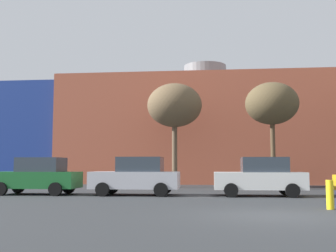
{
  "coord_description": "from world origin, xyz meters",
  "views": [
    {
      "loc": [
        -1.86,
        -12.55,
        1.43
      ],
      "look_at": [
        -3.92,
        7.35,
        3.36
      ],
      "focal_mm": 44.56,
      "sensor_mm": 36.0,
      "label": 1
    }
  ],
  "objects_px": {
    "parked_car_1": "(137,176)",
    "bare_tree_0": "(175,106)",
    "parked_car_2": "(260,177)",
    "parked_car_0": "(38,176)",
    "bollard_yellow_0": "(330,195)",
    "bare_tree_2": "(272,104)"
  },
  "relations": [
    {
      "from": "parked_car_0",
      "to": "parked_car_1",
      "type": "distance_m",
      "value": 5.09
    },
    {
      "from": "parked_car_0",
      "to": "parked_car_2",
      "type": "xyz_separation_m",
      "value": [
        11.12,
        0.0,
        -0.0
      ]
    },
    {
      "from": "parked_car_0",
      "to": "parked_car_1",
      "type": "bearing_deg",
      "value": -180.0
    },
    {
      "from": "parked_car_0",
      "to": "bollard_yellow_0",
      "type": "relative_size",
      "value": 4.43
    },
    {
      "from": "parked_car_1",
      "to": "bare_tree_0",
      "type": "distance_m",
      "value": 9.3
    },
    {
      "from": "bollard_yellow_0",
      "to": "bare_tree_2",
      "type": "bearing_deg",
      "value": 90.56
    },
    {
      "from": "parked_car_2",
      "to": "bare_tree_0",
      "type": "relative_size",
      "value": 0.6
    },
    {
      "from": "bare_tree_0",
      "to": "bare_tree_2",
      "type": "bearing_deg",
      "value": -19.23
    },
    {
      "from": "parked_car_0",
      "to": "parked_car_2",
      "type": "relative_size",
      "value": 1.0
    },
    {
      "from": "parked_car_0",
      "to": "bollard_yellow_0",
      "type": "distance_m",
      "value": 14.04
    },
    {
      "from": "bare_tree_0",
      "to": "bollard_yellow_0",
      "type": "relative_size",
      "value": 7.35
    },
    {
      "from": "parked_car_2",
      "to": "bare_tree_2",
      "type": "distance_m",
      "value": 7.38
    },
    {
      "from": "parked_car_0",
      "to": "bare_tree_2",
      "type": "relative_size",
      "value": 0.65
    },
    {
      "from": "parked_car_2",
      "to": "bare_tree_2",
      "type": "relative_size",
      "value": 0.64
    },
    {
      "from": "parked_car_2",
      "to": "parked_car_0",
      "type": "bearing_deg",
      "value": 0.0
    },
    {
      "from": "parked_car_0",
      "to": "parked_car_1",
      "type": "height_order",
      "value": "parked_car_1"
    },
    {
      "from": "parked_car_1",
      "to": "bare_tree_0",
      "type": "relative_size",
      "value": 0.61
    },
    {
      "from": "parked_car_2",
      "to": "bare_tree_0",
      "type": "xyz_separation_m",
      "value": [
        -4.83,
        7.97,
        4.66
      ]
    },
    {
      "from": "parked_car_1",
      "to": "bollard_yellow_0",
      "type": "relative_size",
      "value": 4.47
    },
    {
      "from": "bare_tree_2",
      "to": "parked_car_0",
      "type": "bearing_deg",
      "value": -155.34
    },
    {
      "from": "bollard_yellow_0",
      "to": "bare_tree_0",
      "type": "bearing_deg",
      "value": 114.64
    },
    {
      "from": "bare_tree_0",
      "to": "bare_tree_2",
      "type": "xyz_separation_m",
      "value": [
        6.29,
        -2.19,
        -0.29
      ]
    }
  ]
}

